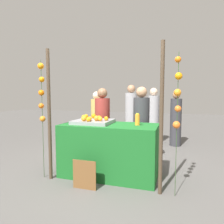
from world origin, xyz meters
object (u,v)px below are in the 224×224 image
Objects in this scene: orange_1 at (84,119)px; vendor_left at (102,128)px; stall_counter at (109,150)px; juice_bottle at (137,120)px; chalkboard_sign at (85,175)px; orange_0 at (100,119)px; vendor_right at (141,129)px.

vendor_left is at bearing 87.21° from orange_1.
juice_bottle is at bearing 6.10° from stall_counter.
orange_1 is 0.94m from chalkboard_sign.
juice_bottle is at bearing 13.80° from orange_1.
stall_counter is at bearing 30.82° from orange_0.
vendor_right reaches higher than chalkboard_sign.
orange_1 is at bearing -157.75° from stall_counter.
stall_counter is 3.62× the size of chalkboard_sign.
vendor_left is at bearing -179.70° from vendor_right.
orange_0 is 0.05× the size of vendor_right.
chalkboard_sign is at bearing -134.92° from juice_bottle.
vendor_left is (-0.84, 0.60, -0.28)m from juice_bottle.
stall_counter is 21.88× the size of orange_0.
vendor_left is at bearing 144.50° from juice_bottle.
vendor_right is at bearing 51.73° from orange_0.
chalkboard_sign is 1.38m from vendor_left.
chalkboard_sign is (-0.67, -0.67, -0.78)m from juice_bottle.
orange_1 is at bearing -135.97° from vendor_right.
vendor_right is (0.85, 0.82, -0.28)m from orange_1.
stall_counter is 1.05× the size of vendor_right.
stall_counter is 0.84m from vendor_right.
orange_0 is at bearing 84.30° from chalkboard_sign.
stall_counter is 1.06× the size of vendor_left.
orange_0 reaches higher than chalkboard_sign.
juice_bottle is 0.13× the size of vendor_left.
orange_0 is at bearing -72.72° from vendor_left.
stall_counter is 8.14× the size of juice_bottle.
chalkboard_sign is (-0.05, -0.54, -0.78)m from orange_0.
juice_bottle reaches higher than chalkboard_sign.
stall_counter is 18.41× the size of orange_1.
juice_bottle is (0.88, 0.22, -0.01)m from orange_1.
stall_counter is 0.73m from juice_bottle.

